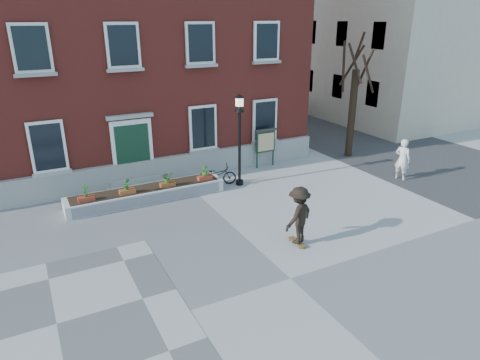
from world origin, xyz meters
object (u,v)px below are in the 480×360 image
bystander (402,159)px  notice_board (266,142)px  parked_car (283,106)px  lamp_post (239,127)px  bicycle (217,175)px  skateboarder (299,215)px

bystander → notice_board: bearing=27.6°
parked_car → lamp_post: 13.78m
notice_board → lamp_post: bearing=-145.2°
lamp_post → notice_board: lamp_post is taller
bicycle → bystander: bystander is taller
parked_car → lamp_post: size_ratio=1.18×
bicycle → lamp_post: (0.86, -0.48, 2.10)m
bystander → skateboarder: skateboarder is taller
lamp_post → notice_board: 2.96m
parked_car → lamp_post: (-8.92, -10.36, 1.78)m
bicycle → parked_car: 13.91m
parked_car → notice_board: bearing=-102.5°
lamp_post → notice_board: size_ratio=2.10×
bicycle → notice_board: (3.06, 1.05, 0.82)m
lamp_post → skateboarder: size_ratio=2.01×
lamp_post → notice_board: bearing=34.8°
bystander → notice_board: (-4.49, 4.29, 0.33)m
bicycle → notice_board: size_ratio=0.90×
bystander → lamp_post: bearing=48.8°
skateboarder → parked_car: bearing=58.6°
parked_car → skateboarder: skateboarder is taller
parked_car → bicycle: bearing=-110.0°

